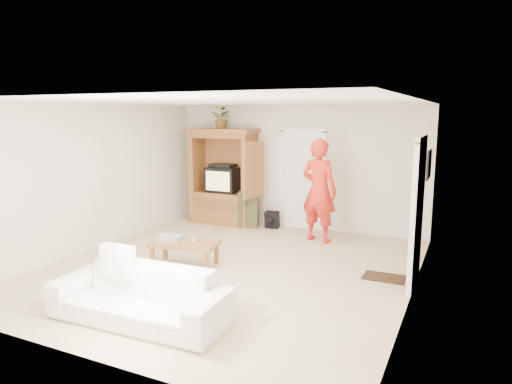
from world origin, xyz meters
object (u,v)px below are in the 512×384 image
man (319,191)px  coffee_table (184,245)px  sofa (140,295)px  armoire (224,183)px

man → coffee_table: 2.83m
sofa → coffee_table: sofa is taller
armoire → coffee_table: armoire is taller
armoire → coffee_table: (0.87, -2.87, -0.57)m
coffee_table → man: bearing=47.2°
armoire → sofa: bearing=-72.3°
coffee_table → armoire: bearing=96.9°
sofa → coffee_table: (-0.65, 1.88, 0.03)m
man → coffee_table: man is taller
sofa → coffee_table: bearing=107.0°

